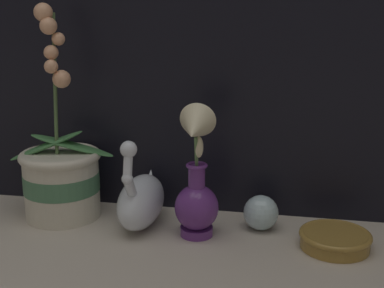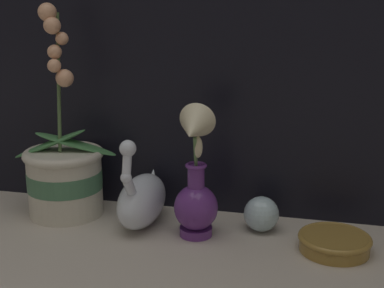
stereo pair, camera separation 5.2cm
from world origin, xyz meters
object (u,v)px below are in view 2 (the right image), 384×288
at_px(orchid_potted_plant, 65,173).
at_px(swan_figurine, 142,198).
at_px(blue_vase, 195,184).
at_px(glass_sphere, 261,214).
at_px(amber_dish, 334,242).

relative_size(orchid_potted_plant, swan_figurine, 2.24).
distance_m(swan_figurine, blue_vase, 0.14).
height_order(blue_vase, glass_sphere, blue_vase).
distance_m(orchid_potted_plant, blue_vase, 0.32).
relative_size(swan_figurine, blue_vase, 0.75).
relative_size(orchid_potted_plant, glass_sphere, 6.26).
bearing_deg(glass_sphere, orchid_potted_plant, -178.64).
bearing_deg(blue_vase, swan_figurine, 164.72).
bearing_deg(glass_sphere, blue_vase, -154.35).
relative_size(blue_vase, amber_dish, 1.97).
distance_m(orchid_potted_plant, swan_figurine, 0.19).
bearing_deg(swan_figurine, amber_dish, -4.94).
relative_size(swan_figurine, glass_sphere, 2.79).
bearing_deg(blue_vase, orchid_potted_plant, 170.76).
xyz_separation_m(orchid_potted_plant, blue_vase, (0.32, -0.05, 0.02)).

